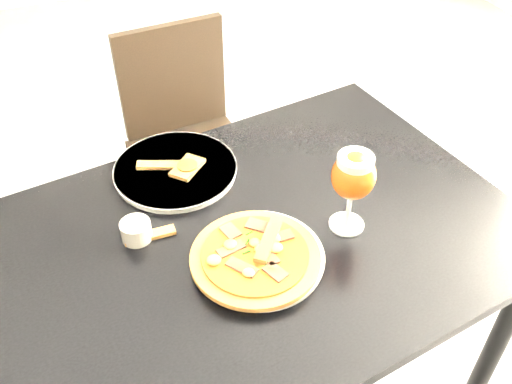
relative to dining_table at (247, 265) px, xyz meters
name	(u,v)px	position (x,y,z in m)	size (l,w,h in m)	color
ground	(265,308)	(0.20, 0.33, -0.66)	(6.00, 6.00, 0.00)	#59595C
dining_table	(247,265)	(0.00, 0.00, 0.00)	(1.29, 0.94, 0.75)	black
chair_far	(189,140)	(0.09, 0.77, -0.20)	(0.41, 0.41, 0.84)	black
plate_main	(260,258)	(0.00, -0.07, 0.10)	(0.27, 0.27, 0.01)	silver
pizza	(255,256)	(-0.01, -0.08, 0.11)	(0.27, 0.27, 0.03)	#9A6225
plate_second	(175,170)	(-0.08, 0.27, 0.10)	(0.30, 0.30, 0.02)	silver
crust_scraps	(178,166)	(-0.07, 0.27, 0.11)	(0.17, 0.12, 0.01)	#9A6225
loose_crust	(150,235)	(-0.19, 0.08, 0.09)	(0.11, 0.03, 0.01)	#9A6225
sauce_cup	(136,230)	(-0.22, 0.09, 0.11)	(0.07, 0.07, 0.04)	#B8B2A5
beer_glass	(353,176)	(0.22, -0.05, 0.23)	(0.09, 0.09, 0.20)	silver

